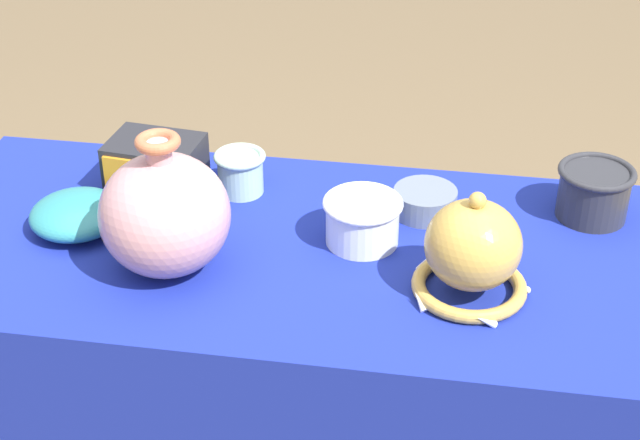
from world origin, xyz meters
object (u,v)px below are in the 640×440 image
(cup_wide_charcoal, at_px, (594,191))
(pot_squat_slate, at_px, (425,202))
(mosaic_tile_box, at_px, (156,166))
(bowl_shallow_teal, at_px, (77,214))
(vase_tall_bulbous, at_px, (165,214))
(vase_dome_bell, at_px, (472,253))
(cup_wide_celadon, at_px, (240,171))
(cup_wide_porcelain, at_px, (362,219))

(cup_wide_charcoal, distance_m, pot_squat_slate, 0.29)
(pot_squat_slate, bearing_deg, mosaic_tile_box, 179.58)
(pot_squat_slate, bearing_deg, bowl_shallow_teal, -165.85)
(mosaic_tile_box, bearing_deg, vase_tall_bulbous, -62.19)
(vase_dome_bell, xyz_separation_m, pot_squat_slate, (-0.08, 0.22, -0.05))
(cup_wide_celadon, height_order, pot_squat_slate, cup_wide_celadon)
(vase_tall_bulbous, distance_m, pot_squat_slate, 0.46)
(pot_squat_slate, relative_size, bowl_shallow_teal, 0.70)
(mosaic_tile_box, bearing_deg, cup_wide_celadon, 12.82)
(vase_tall_bulbous, height_order, cup_wide_porcelain, vase_tall_bulbous)
(vase_tall_bulbous, xyz_separation_m, cup_wide_charcoal, (0.68, 0.27, -0.05))
(cup_wide_charcoal, distance_m, bowl_shallow_teal, 0.88)
(vase_dome_bell, bearing_deg, cup_wide_charcoal, 51.99)
(vase_dome_bell, distance_m, pot_squat_slate, 0.24)
(vase_tall_bulbous, bearing_deg, vase_dome_bell, 1.04)
(pot_squat_slate, bearing_deg, vase_dome_bell, -69.28)
(vase_tall_bulbous, xyz_separation_m, pot_squat_slate, (0.39, 0.23, -0.08))
(vase_tall_bulbous, bearing_deg, pot_squat_slate, 30.47)
(cup_wide_charcoal, height_order, pot_squat_slate, cup_wide_charcoal)
(pot_squat_slate, height_order, cup_wide_porcelain, cup_wide_porcelain)
(cup_wide_charcoal, relative_size, bowl_shallow_teal, 0.83)
(cup_wide_celadon, distance_m, pot_squat_slate, 0.33)
(bowl_shallow_teal, distance_m, cup_wide_porcelain, 0.48)
(mosaic_tile_box, relative_size, bowl_shallow_teal, 1.09)
(cup_wide_celadon, height_order, cup_wide_porcelain, cup_wide_porcelain)
(vase_dome_bell, bearing_deg, mosaic_tile_box, 158.35)
(vase_dome_bell, height_order, bowl_shallow_teal, vase_dome_bell)
(vase_dome_bell, height_order, cup_wide_charcoal, vase_dome_bell)
(pot_squat_slate, xyz_separation_m, cup_wide_porcelain, (-0.10, -0.11, 0.02))
(cup_wide_charcoal, relative_size, cup_wide_porcelain, 1.00)
(cup_wide_celadon, relative_size, cup_wide_porcelain, 0.70)
(mosaic_tile_box, relative_size, pot_squat_slate, 1.56)
(vase_tall_bulbous, relative_size, cup_wide_celadon, 2.52)
(cup_wide_charcoal, bearing_deg, bowl_shallow_teal, -168.12)
(vase_tall_bulbous, height_order, pot_squat_slate, vase_tall_bulbous)
(vase_tall_bulbous, distance_m, cup_wide_charcoal, 0.73)
(vase_tall_bulbous, xyz_separation_m, bowl_shallow_teal, (-0.19, 0.08, -0.07))
(mosaic_tile_box, height_order, cup_wide_charcoal, mosaic_tile_box)
(cup_wide_celadon, distance_m, bowl_shallow_teal, 0.30)
(cup_wide_charcoal, distance_m, cup_wide_porcelain, 0.41)
(mosaic_tile_box, xyz_separation_m, bowl_shallow_teal, (-0.09, -0.15, -0.02))
(cup_wide_charcoal, xyz_separation_m, cup_wide_porcelain, (-0.38, -0.14, -0.01))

